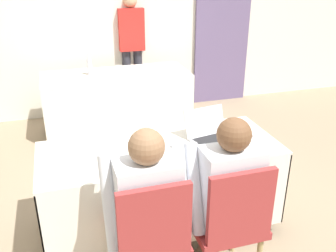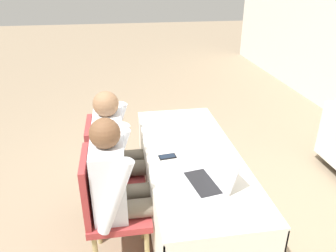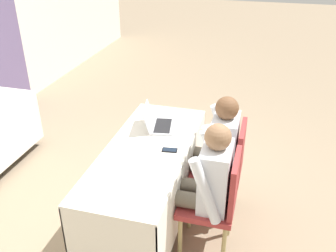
# 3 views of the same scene
# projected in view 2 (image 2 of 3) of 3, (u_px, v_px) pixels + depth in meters

# --- Properties ---
(ground_plane) EXTENTS (24.00, 24.00, 0.00)m
(ground_plane) POSITION_uv_depth(u_px,v_px,m) (190.00, 225.00, 2.84)
(ground_plane) COLOR gray
(conference_table_near) EXTENTS (1.75, 0.71, 0.72)m
(conference_table_near) POSITION_uv_depth(u_px,v_px,m) (192.00, 173.00, 2.60)
(conference_table_near) COLOR white
(conference_table_near) RESTS_ON ground_plane
(laptop) EXTENTS (0.38, 0.34, 0.22)m
(laptop) POSITION_uv_depth(u_px,v_px,m) (208.00, 178.00, 2.15)
(laptop) COLOR #B7B7BC
(laptop) RESTS_ON conference_table_near
(cell_phone) EXTENTS (0.08, 0.14, 0.01)m
(cell_phone) POSITION_uv_depth(u_px,v_px,m) (167.00, 157.00, 2.47)
(cell_phone) COLOR black
(cell_phone) RESTS_ON conference_table_near
(paper_beside_laptop) EXTENTS (0.27, 0.33, 0.00)m
(paper_beside_laptop) POSITION_uv_depth(u_px,v_px,m) (202.00, 137.00, 2.77)
(paper_beside_laptop) COLOR white
(paper_beside_laptop) RESTS_ON conference_table_near
(paper_centre_table) EXTENTS (0.29, 0.34, 0.00)m
(paper_centre_table) POSITION_uv_depth(u_px,v_px,m) (180.00, 171.00, 2.31)
(paper_centre_table) COLOR white
(paper_centre_table) RESTS_ON conference_table_near
(chair_near_left) EXTENTS (0.44, 0.44, 0.91)m
(chair_near_left) POSITION_uv_depth(u_px,v_px,m) (108.00, 167.00, 2.75)
(chair_near_left) COLOR tan
(chair_near_left) RESTS_ON ground_plane
(chair_near_right) EXTENTS (0.44, 0.44, 0.91)m
(chair_near_right) POSITION_uv_depth(u_px,v_px,m) (108.00, 205.00, 2.30)
(chair_near_right) COLOR tan
(chair_near_right) RESTS_ON ground_plane
(person_checkered_shirt) EXTENTS (0.50, 0.52, 1.17)m
(person_checkered_shirt) POSITION_uv_depth(u_px,v_px,m) (119.00, 149.00, 2.70)
(person_checkered_shirt) COLOR #665B4C
(person_checkered_shirt) RESTS_ON ground_plane
(person_white_shirt) EXTENTS (0.50, 0.52, 1.17)m
(person_white_shirt) POSITION_uv_depth(u_px,v_px,m) (121.00, 185.00, 2.24)
(person_white_shirt) COLOR #665B4C
(person_white_shirt) RESTS_ON ground_plane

